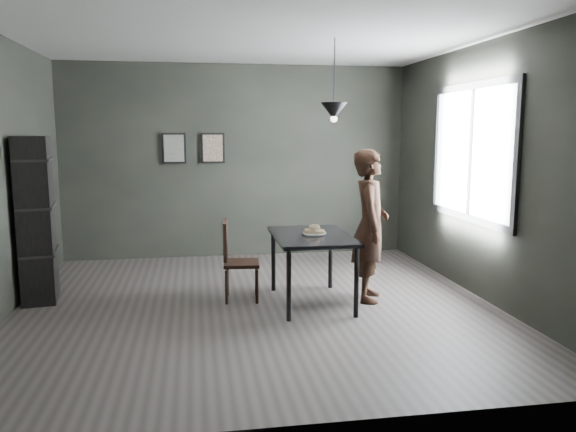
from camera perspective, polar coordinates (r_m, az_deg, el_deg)
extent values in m
plane|color=#322D2B|center=(6.07, -3.22, -9.05)|extent=(5.00, 5.00, 0.00)
cube|color=black|center=(8.29, -5.20, 5.52)|extent=(5.00, 0.10, 2.80)
cube|color=silver|center=(5.86, -3.46, 18.01)|extent=(5.00, 5.00, 0.02)
cube|color=white|center=(6.71, 18.13, 6.13)|extent=(0.02, 1.80, 1.40)
cube|color=black|center=(6.71, 18.05, 6.13)|extent=(0.04, 1.96, 1.56)
cube|color=black|center=(5.98, 2.44, -2.10)|extent=(0.80, 1.20, 0.04)
cylinder|color=black|center=(5.49, 0.08, -7.09)|extent=(0.05, 0.05, 0.71)
cylinder|color=black|center=(5.64, 6.96, -6.73)|extent=(0.05, 0.05, 0.71)
cylinder|color=black|center=(6.52, -1.49, -4.56)|extent=(0.05, 0.05, 0.71)
cylinder|color=black|center=(6.65, 4.34, -4.33)|extent=(0.05, 0.05, 0.71)
cylinder|color=white|center=(6.00, 2.70, -1.82)|extent=(0.23, 0.23, 0.01)
torus|color=beige|center=(5.98, 3.18, -1.57)|extent=(0.13, 0.13, 0.05)
torus|color=beige|center=(6.00, 2.22, -1.52)|extent=(0.13, 0.13, 0.05)
torus|color=beige|center=(5.98, 2.70, -1.16)|extent=(0.14, 0.14, 0.06)
imported|color=black|center=(6.15, 8.35, -0.97)|extent=(0.56, 0.69, 1.65)
cube|color=black|center=(6.19, -4.74, -4.81)|extent=(0.41, 0.41, 0.04)
cube|color=black|center=(6.13, -6.38, -2.44)|extent=(0.07, 0.38, 0.42)
cylinder|color=black|center=(6.09, -6.26, -7.22)|extent=(0.03, 0.03, 0.37)
cylinder|color=black|center=(6.08, -3.17, -7.18)|extent=(0.03, 0.03, 0.37)
cylinder|color=black|center=(6.40, -6.18, -6.42)|extent=(0.03, 0.03, 0.37)
cylinder|color=black|center=(6.40, -3.24, -6.39)|extent=(0.03, 0.03, 0.37)
cube|color=black|center=(6.65, -24.20, -0.33)|extent=(0.42, 0.64, 1.79)
cylinder|color=black|center=(6.06, 4.73, 14.11)|extent=(0.01, 0.01, 0.75)
cone|color=black|center=(6.04, 4.69, 10.57)|extent=(0.28, 0.28, 0.18)
sphere|color=#FFE0B2|center=(6.03, 4.68, 9.81)|extent=(0.07, 0.07, 0.07)
cube|color=black|center=(8.23, -11.51, 6.76)|extent=(0.34, 0.03, 0.44)
cube|color=#425C52|center=(8.21, -11.51, 6.76)|extent=(0.28, 0.01, 0.38)
cube|color=black|center=(8.23, -7.65, 6.86)|extent=(0.34, 0.03, 0.44)
cube|color=brown|center=(8.21, -7.65, 6.85)|extent=(0.28, 0.01, 0.38)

